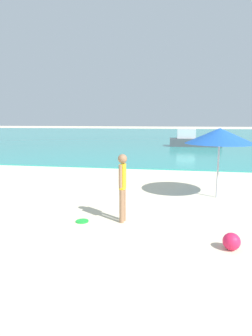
{
  "coord_description": "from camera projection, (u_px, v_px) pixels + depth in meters",
  "views": [
    {
      "loc": [
        1.82,
        1.76,
        2.31
      ],
      "look_at": [
        0.2,
        10.98,
        0.71
      ],
      "focal_mm": 30.26,
      "sensor_mm": 36.0,
      "label": 1
    }
  ],
  "objects": [
    {
      "name": "water",
      "position": [
        164.0,
        135.0,
        42.5
      ],
      "size": [
        160.0,
        60.0,
        0.06
      ],
      "primitive_type": "cube",
      "color": "teal",
      "rests_on": "ground"
    },
    {
      "name": "person_standing",
      "position": [
        123.0,
        184.0,
        6.36
      ],
      "size": [
        0.21,
        0.36,
        1.56
      ],
      "rotation": [
        0.0,
        0.0,
        4.56
      ],
      "color": "#936B4C",
      "rests_on": "ground"
    },
    {
      "name": "frisbee",
      "position": [
        82.0,
        221.0,
        6.5
      ],
      "size": [
        0.29,
        0.29,
        0.03
      ],
      "primitive_type": "cylinder",
      "color": "green",
      "rests_on": "ground"
    },
    {
      "name": "boat_near",
      "position": [
        193.0,
        140.0,
        24.14
      ],
      "size": [
        4.3,
        1.45,
        1.45
      ],
      "rotation": [
        0.0,
        0.0,
        0.02
      ],
      "color": "#4C4C51",
      "rests_on": "water"
    },
    {
      "name": "beach_ball",
      "position": [
        232.0,
        241.0,
        5.08
      ],
      "size": [
        0.31,
        0.31,
        0.31
      ],
      "primitive_type": "sphere",
      "color": "#E51E4C",
      "rests_on": "ground"
    },
    {
      "name": "beach_umbrella",
      "position": [
        220.0,
        136.0,
        8.23
      ],
      "size": [
        2.01,
        2.01,
        2.08
      ],
      "color": "#B7B7BC",
      "rests_on": "ground"
    }
  ]
}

